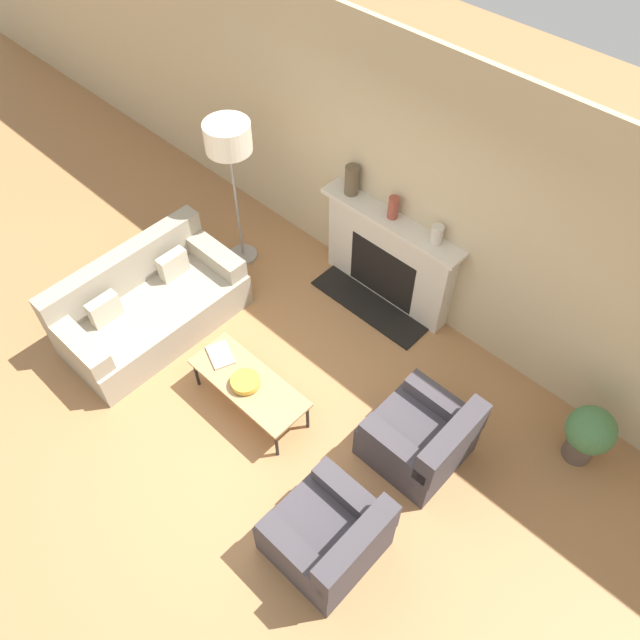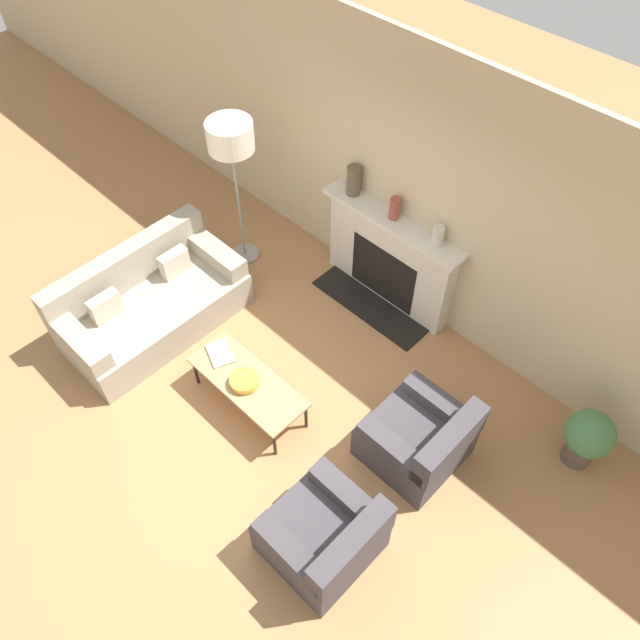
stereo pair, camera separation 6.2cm
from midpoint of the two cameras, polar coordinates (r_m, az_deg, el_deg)
The scene contains 14 objects.
ground_plane at distance 6.08m, azimuth -7.09°, elevation -9.67°, with size 18.00×18.00×0.00m, color #A87547.
wall_back at distance 6.13m, azimuth 9.09°, elevation 11.65°, with size 18.00×0.06×2.90m.
fireplace at distance 6.69m, azimuth 6.58°, elevation 5.50°, with size 1.67×0.59×1.11m.
couch at distance 6.77m, azimuth -15.01°, elevation 1.47°, with size 0.96×1.90×0.85m.
armchair_near at distance 5.28m, azimuth 0.80°, elevation -19.20°, with size 0.82×0.81×0.77m.
armchair_far at distance 5.71m, azimuth 9.39°, elevation -10.75°, with size 0.82×0.81×0.77m.
coffee_table at distance 5.89m, azimuth -6.32°, elevation -5.72°, with size 1.21×0.48×0.40m.
bowl at distance 5.81m, azimuth -6.65°, elevation -5.55°, with size 0.27×0.27×0.08m.
book at distance 6.07m, azimuth -8.84°, elevation -3.07°, with size 0.35×0.30×0.02m.
floor_lamp at distance 6.54m, azimuth -7.86°, elevation 15.69°, with size 0.48×0.48×1.79m.
mantel_vase_left at distance 6.48m, azimuth 3.38°, elevation 12.62°, with size 0.15×0.15×0.32m.
mantel_vase_center_left at distance 6.25m, azimuth 7.13°, elevation 10.10°, with size 0.11×0.11×0.24m.
mantel_vase_center_right at distance 6.04m, azimuth 11.01°, elevation 7.57°, with size 0.12×0.12×0.20m.
potted_plant at distance 6.03m, azimuth 23.57°, elevation -9.77°, with size 0.44×0.44×0.65m.
Camera 2 is at (2.64, -1.61, 5.24)m, focal length 35.00 mm.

